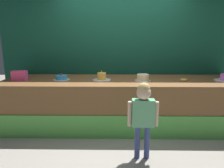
# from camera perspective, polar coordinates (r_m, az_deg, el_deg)

# --- Properties ---
(ground_plane) EXTENTS (12.00, 12.00, 0.00)m
(ground_plane) POSITION_cam_1_polar(r_m,az_deg,el_deg) (3.39, 2.92, -14.81)
(ground_plane) COLOR gray
(stage_platform) EXTENTS (4.20, 1.16, 0.84)m
(stage_platform) POSITION_cam_1_polar(r_m,az_deg,el_deg) (3.76, 2.70, -5.14)
(stage_platform) COLOR brown
(stage_platform) RESTS_ON ground_plane
(curtain_backdrop) EXTENTS (4.89, 0.08, 2.92)m
(curtain_backdrop) POSITION_cam_1_polar(r_m,az_deg,el_deg) (4.27, 2.57, 11.09)
(curtain_backdrop) COLOR #144C38
(curtain_backdrop) RESTS_ON ground_plane
(child_figure) EXTENTS (0.39, 0.18, 1.02)m
(child_figure) POSITION_cam_1_polar(r_m,az_deg,el_deg) (2.65, 8.63, -7.28)
(child_figure) COLOR #3F4C8C
(child_figure) RESTS_ON ground_plane
(pink_box) EXTENTS (0.25, 0.16, 0.17)m
(pink_box) POSITION_cam_1_polar(r_m,az_deg,el_deg) (3.92, -24.26, 2.15)
(pink_box) COLOR #E94B90
(pink_box) RESTS_ON stage_platform
(donut) EXTENTS (0.12, 0.12, 0.03)m
(donut) POSITION_cam_1_polar(r_m,az_deg,el_deg) (3.77, 19.32, 1.11)
(donut) COLOR #F2BF4C
(donut) RESTS_ON stage_platform
(cake_far_left) EXTENTS (0.29, 0.29, 0.12)m
(cake_far_left) POSITION_cam_1_polar(r_m,az_deg,el_deg) (3.73, -13.88, 1.67)
(cake_far_left) COLOR silver
(cake_far_left) RESTS_ON stage_platform
(cake_center_left) EXTENTS (0.32, 0.32, 0.19)m
(cake_center_left) POSITION_cam_1_polar(r_m,az_deg,el_deg) (3.60, -2.89, 1.92)
(cake_center_left) COLOR white
(cake_center_left) RESTS_ON stage_platform
(cake_center_right) EXTENTS (0.28, 0.28, 0.11)m
(cake_center_right) POSITION_cam_1_polar(r_m,az_deg,el_deg) (3.58, 8.55, 1.74)
(cake_center_right) COLOR white
(cake_center_right) RESTS_ON stage_platform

